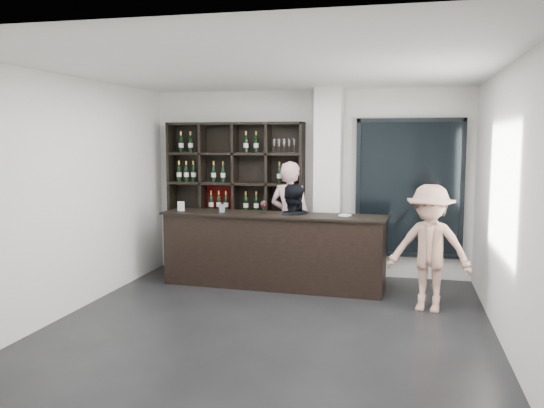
% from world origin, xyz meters
% --- Properties ---
extents(floor, '(5.00, 5.50, 0.01)m').
position_xyz_m(floor, '(0.00, 0.00, -0.01)').
color(floor, black).
rests_on(floor, ground).
extents(wine_shelf, '(2.20, 0.35, 2.40)m').
position_xyz_m(wine_shelf, '(-1.15, 2.57, 1.20)').
color(wine_shelf, black).
rests_on(wine_shelf, floor).
extents(structural_column, '(0.40, 0.40, 2.90)m').
position_xyz_m(structural_column, '(0.35, 2.47, 1.45)').
color(structural_column, silver).
rests_on(structural_column, floor).
extents(glass_panel, '(1.60, 0.08, 2.10)m').
position_xyz_m(glass_panel, '(1.55, 2.69, 1.40)').
color(glass_panel, black).
rests_on(glass_panel, floor).
extents(tasting_counter, '(3.26, 0.68, 1.07)m').
position_xyz_m(tasting_counter, '(-0.35, 1.75, 0.54)').
color(tasting_counter, black).
rests_on(tasting_counter, floor).
extents(taster_pink, '(0.74, 0.57, 1.80)m').
position_xyz_m(taster_pink, '(-0.22, 2.40, 0.90)').
color(taster_pink, beige).
rests_on(taster_pink, floor).
extents(taster_black, '(0.83, 0.71, 1.50)m').
position_xyz_m(taster_black, '(-0.10, 1.85, 0.75)').
color(taster_black, black).
rests_on(taster_black, floor).
extents(customer, '(1.12, 0.79, 1.58)m').
position_xyz_m(customer, '(1.80, 1.05, 0.79)').
color(customer, '#9C7261').
rests_on(customer, floor).
extents(wine_glass, '(0.11, 0.11, 0.22)m').
position_xyz_m(wine_glass, '(-0.48, 1.70, 1.18)').
color(wine_glass, white).
rests_on(wine_glass, tasting_counter).
extents(spit_cup, '(0.12, 0.12, 0.12)m').
position_xyz_m(spit_cup, '(-1.11, 1.75, 1.13)').
color(spit_cup, silver).
rests_on(spit_cup, tasting_counter).
extents(napkin_stack, '(0.17, 0.17, 0.02)m').
position_xyz_m(napkin_stack, '(0.68, 1.73, 1.08)').
color(napkin_stack, white).
rests_on(napkin_stack, tasting_counter).
extents(card_stand, '(0.10, 0.06, 0.14)m').
position_xyz_m(card_stand, '(-1.76, 1.78, 1.14)').
color(card_stand, white).
rests_on(card_stand, tasting_counter).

